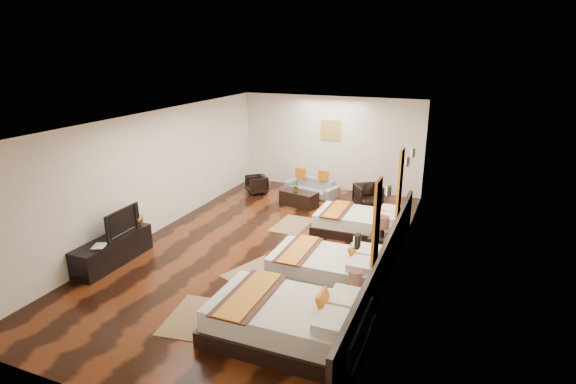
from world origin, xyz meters
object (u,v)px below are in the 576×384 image
at_px(bed_mid, 328,267).
at_px(sofa, 312,187).
at_px(bed_near, 289,321).
at_px(nightstand_a, 354,301).
at_px(nightstand_b, 381,245).
at_px(coffee_table, 299,198).
at_px(bed_far, 359,222).
at_px(table_plant, 296,187).
at_px(tv, 119,222).
at_px(tv_console, 113,250).
at_px(book, 93,246).
at_px(figurine, 135,217).
at_px(armchair_right, 368,195).
at_px(armchair_left, 256,184).

bearing_deg(bed_mid, sofa, 112.51).
height_order(bed_near, nightstand_a, bed_near).
relative_size(nightstand_b, coffee_table, 0.95).
distance_m(bed_mid, bed_far, 2.46).
xyz_separation_m(coffee_table, table_plant, (-0.08, -0.03, 0.33)).
bearing_deg(bed_far, nightstand_b, -59.01).
xyz_separation_m(bed_mid, table_plant, (-2.07, 3.71, 0.26)).
height_order(bed_far, tv, tv).
bearing_deg(coffee_table, tv_console, -115.41).
relative_size(book, table_plant, 1.15).
xyz_separation_m(figurine, sofa, (2.21, 5.00, -0.49)).
xyz_separation_m(tv_console, armchair_right, (3.97, 5.30, 0.03)).
xyz_separation_m(tv_console, coffee_table, (2.21, 4.66, -0.08)).
distance_m(nightstand_b, figurine, 5.16).
bearing_deg(armchair_right, coffee_table, 166.01).
height_order(nightstand_a, armchair_right, nightstand_a).
xyz_separation_m(bed_far, sofa, (-1.98, 2.33, -0.02)).
distance_m(bed_mid, figurine, 4.23).
bearing_deg(bed_mid, coffee_table, 117.96).
xyz_separation_m(nightstand_b, figurine, (-4.95, -1.42, 0.40)).
relative_size(bed_near, table_plant, 8.92).
bearing_deg(bed_near, nightstand_a, 50.84).
relative_size(tv, armchair_left, 1.64).
bearing_deg(table_plant, bed_far, -31.20).
relative_size(bed_mid, figurine, 5.78).
relative_size(bed_mid, table_plant, 7.90).
bearing_deg(armchair_right, tv, -161.53).
bearing_deg(armchair_right, sofa, 132.88).
bearing_deg(coffee_table, armchair_right, 19.97).
bearing_deg(bed_mid, armchair_right, 92.94).
distance_m(coffee_table, table_plant, 0.34).
xyz_separation_m(tv, sofa, (2.16, 5.51, -0.59)).
bearing_deg(sofa, armchair_left, -145.98).
xyz_separation_m(nightstand_b, sofa, (-2.73, 3.58, -0.10)).
bearing_deg(sofa, table_plant, -77.89).
bearing_deg(coffee_table, bed_near, -70.60).
xyz_separation_m(bed_near, sofa, (-1.99, 6.69, -0.07)).
bearing_deg(table_plant, coffee_table, 19.54).
bearing_deg(bed_mid, book, -161.63).
bearing_deg(tv_console, book, -90.00).
xyz_separation_m(bed_far, tv_console, (-4.20, -3.38, 0.02)).
bearing_deg(armchair_right, bed_far, -117.32).
bearing_deg(nightstand_a, book, -175.32).
bearing_deg(tv_console, coffee_table, 64.59).
relative_size(figurine, armchair_right, 0.53).
bearing_deg(sofa, nightstand_a, -48.19).
distance_m(tv, book, 0.72).
height_order(coffee_table, table_plant, table_plant).
relative_size(figurine, sofa, 0.22).
bearing_deg(bed_near, book, 173.07).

